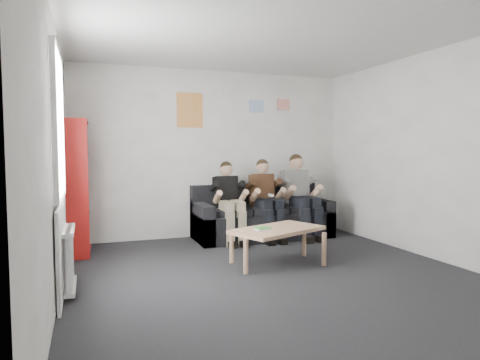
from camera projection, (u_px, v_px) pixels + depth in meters
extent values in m
plane|color=black|center=(277.00, 277.00, 4.77)|extent=(5.00, 5.00, 0.00)
plane|color=silver|center=(279.00, 30.00, 4.58)|extent=(5.00, 5.00, 0.00)
plane|color=silver|center=(214.00, 154.00, 7.02)|extent=(4.50, 0.00, 4.50)
plane|color=silver|center=(471.00, 162.00, 2.32)|extent=(4.50, 0.00, 4.50)
plane|color=silver|center=(54.00, 157.00, 3.91)|extent=(0.00, 5.00, 5.00)
plane|color=silver|center=(439.00, 155.00, 5.43)|extent=(0.00, 5.00, 5.00)
cube|color=black|center=(262.00, 225.00, 6.90)|extent=(2.18, 0.89, 0.42)
cube|color=black|center=(255.00, 197.00, 7.20)|extent=(2.18, 0.20, 0.43)
cube|color=black|center=(202.00, 223.00, 6.55)|extent=(0.18, 0.89, 0.60)
cube|color=black|center=(317.00, 216.00, 7.23)|extent=(0.18, 0.89, 0.60)
cube|color=black|center=(264.00, 210.00, 6.81)|extent=(1.83, 0.62, 0.10)
cube|color=maroon|center=(78.00, 187.00, 5.82)|extent=(0.27, 0.82, 1.82)
cube|color=tan|center=(277.00, 230.00, 5.27)|extent=(1.14, 0.62, 0.05)
cylinder|color=tan|center=(246.00, 256.00, 4.88)|extent=(0.06, 0.06, 0.41)
cylinder|color=tan|center=(324.00, 249.00, 5.22)|extent=(0.06, 0.06, 0.41)
cylinder|color=tan|center=(232.00, 247.00, 5.36)|extent=(0.06, 0.06, 0.41)
cylinder|color=tan|center=(304.00, 241.00, 5.70)|extent=(0.06, 0.06, 0.41)
cube|color=white|center=(262.00, 229.00, 5.14)|extent=(0.17, 0.13, 0.01)
cube|color=green|center=(263.00, 228.00, 5.17)|extent=(0.17, 0.13, 0.01)
cube|color=black|center=(226.00, 192.00, 6.69)|extent=(0.36, 0.27, 0.51)
sphere|color=tan|center=(226.00, 169.00, 6.63)|extent=(0.20, 0.20, 0.20)
sphere|color=black|center=(226.00, 167.00, 6.64)|extent=(0.19, 0.19, 0.19)
cube|color=gray|center=(231.00, 205.00, 6.45)|extent=(0.33, 0.42, 0.14)
cube|color=gray|center=(236.00, 229.00, 6.29)|extent=(0.31, 0.13, 0.52)
cube|color=black|center=(237.00, 244.00, 6.25)|extent=(0.31, 0.24, 0.09)
cube|color=#442716|center=(262.00, 190.00, 6.90)|extent=(0.38, 0.28, 0.53)
sphere|color=tan|center=(263.00, 167.00, 6.84)|extent=(0.21, 0.21, 0.21)
sphere|color=black|center=(262.00, 165.00, 6.85)|extent=(0.20, 0.20, 0.20)
cube|color=black|center=(268.00, 204.00, 6.65)|extent=(0.34, 0.43, 0.14)
cube|color=black|center=(274.00, 226.00, 6.48)|extent=(0.32, 0.13, 0.52)
cube|color=black|center=(275.00, 241.00, 6.44)|extent=(0.32, 0.25, 0.09)
cube|color=white|center=(271.00, 195.00, 6.55)|extent=(0.04, 0.13, 0.04)
cube|color=silver|center=(295.00, 187.00, 7.11)|extent=(0.42, 0.31, 0.59)
sphere|color=tan|center=(296.00, 163.00, 7.05)|extent=(0.23, 0.23, 0.23)
sphere|color=black|center=(296.00, 161.00, 7.06)|extent=(0.22, 0.22, 0.22)
cube|color=black|center=(304.00, 202.00, 6.83)|extent=(0.38, 0.48, 0.16)
cube|color=black|center=(311.00, 225.00, 6.64)|extent=(0.35, 0.15, 0.52)
cube|color=black|center=(313.00, 238.00, 6.60)|extent=(0.35, 0.27, 0.10)
cylinder|color=white|center=(69.00, 266.00, 3.94)|extent=(0.06, 0.06, 0.60)
cylinder|color=white|center=(69.00, 263.00, 4.02)|extent=(0.06, 0.06, 0.60)
cylinder|color=white|center=(69.00, 261.00, 4.09)|extent=(0.06, 0.06, 0.60)
cylinder|color=white|center=(70.00, 259.00, 4.17)|extent=(0.06, 0.06, 0.60)
cylinder|color=white|center=(70.00, 257.00, 4.24)|extent=(0.06, 0.06, 0.60)
cylinder|color=white|center=(70.00, 256.00, 4.32)|extent=(0.06, 0.06, 0.60)
cylinder|color=white|center=(70.00, 254.00, 4.39)|extent=(0.06, 0.06, 0.60)
cylinder|color=white|center=(71.00, 252.00, 4.47)|extent=(0.06, 0.06, 0.60)
cube|color=white|center=(71.00, 286.00, 4.22)|extent=(0.10, 0.64, 0.04)
cube|color=white|center=(69.00, 230.00, 4.19)|extent=(0.10, 0.64, 0.04)
cube|color=white|center=(57.00, 125.00, 4.09)|extent=(0.02, 1.00, 1.30)
cube|color=white|center=(56.00, 53.00, 4.04)|extent=(0.05, 1.12, 0.06)
cube|color=white|center=(60.00, 196.00, 4.14)|extent=(0.05, 1.12, 0.06)
cube|color=white|center=(62.00, 249.00, 4.17)|extent=(0.03, 1.30, 0.90)
cube|color=gold|center=(190.00, 110.00, 6.82)|extent=(0.42, 0.01, 0.55)
cube|color=#3F8DD7|center=(257.00, 106.00, 7.20)|extent=(0.25, 0.01, 0.20)
cube|color=#D241AA|center=(283.00, 105.00, 7.37)|extent=(0.22, 0.01, 0.18)
cube|color=silver|center=(152.00, 96.00, 6.61)|extent=(0.20, 0.01, 0.14)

